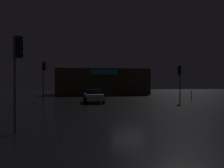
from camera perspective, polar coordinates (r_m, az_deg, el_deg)
ground_plane at (r=18.31m, az=3.86°, el=-6.53°), size 120.00×120.00×0.00m
store_building at (r=46.13m, az=-2.62°, el=0.56°), size 17.24×9.71×4.85m
traffic_signal_opposite at (r=27.20m, az=16.24°, el=2.07°), size 0.42×0.42×4.10m
traffic_signal_cross_left at (r=25.60m, az=-16.37°, el=2.39°), size 0.42×0.42×4.42m
traffic_signal_cross_right at (r=10.89m, az=-22.13°, el=5.82°), size 0.42×0.43×4.17m
car_near at (r=25.77m, az=-4.57°, el=-2.89°), size 2.15×4.22×1.46m
bollard_kerb_a at (r=30.43m, az=18.90°, el=-2.63°), size 0.09×0.09×1.28m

